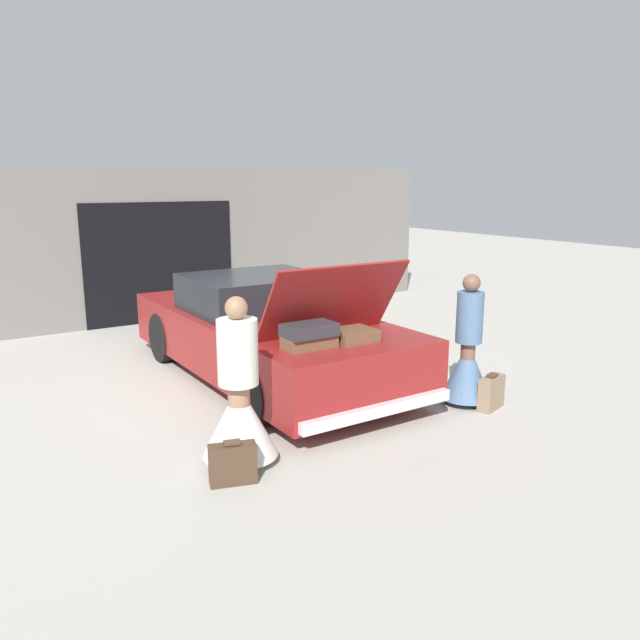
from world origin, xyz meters
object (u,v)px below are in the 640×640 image
person_left (239,406)px  suitcase_beside_left_person (233,464)px  suitcase_beside_right_person (491,393)px  person_right (468,359)px  car (266,332)px

person_left → suitcase_beside_left_person: size_ratio=3.64×
suitcase_beside_left_person → suitcase_beside_right_person: size_ratio=1.01×
person_left → suitcase_beside_right_person: (3.03, -0.30, -0.36)m
person_right → suitcase_beside_left_person: bearing=102.5°
car → suitcase_beside_left_person: bearing=-123.7°
person_right → suitcase_beside_left_person: person_right is taller
person_left → suitcase_beside_right_person: size_ratio=3.69×
car → suitcase_beside_right_person: bearing=-57.8°
car → suitcase_beside_left_person: car is taller
person_left → person_right: 2.91m
suitcase_beside_right_person → suitcase_beside_left_person: bearing=-179.3°
suitcase_beside_right_person → person_right: bearing=112.7°
car → suitcase_beside_right_person: car is taller
suitcase_beside_left_person → suitcase_beside_right_person: bearing=0.7°
suitcase_beside_left_person → person_right: bearing=5.8°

